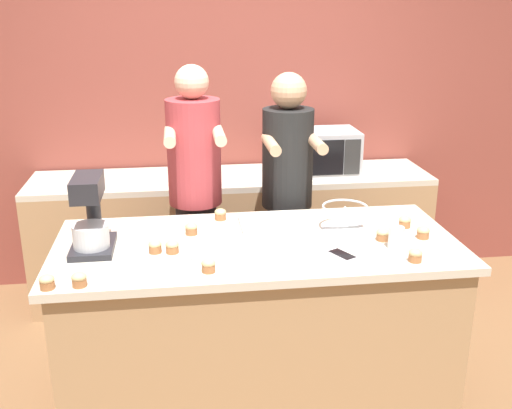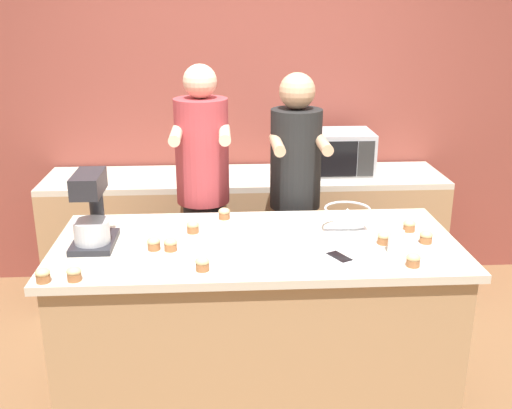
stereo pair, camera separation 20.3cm
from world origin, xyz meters
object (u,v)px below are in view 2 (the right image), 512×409
object	(u,v)px
microwave_oven	(332,153)
cupcake_9	(426,237)
cell_phone	(339,258)
cupcake_5	(193,227)
small_plate	(206,255)
cupcake_10	(74,274)
drinking_glass	(396,242)
cupcake_0	(413,260)
person_right	(295,204)
cupcake_4	(384,238)
cupcake_8	(154,244)
cupcake_3	(43,275)
baking_tray	(274,223)
cupcake_2	(224,213)
cupcake_6	(202,264)
cupcake_1	(409,225)
stand_mixer	(92,214)
mixing_bowl	(347,219)
cupcake_7	(170,244)
person_left	(203,202)

from	to	relation	value
microwave_oven	cupcake_9	bearing A→B (deg)	-81.03
cell_phone	cupcake_5	world-z (taller)	cupcake_5
small_plate	cupcake_10	world-z (taller)	cupcake_10
drinking_glass	cupcake_0	distance (m)	0.17
person_right	cupcake_4	size ratio (longest dim) A/B	26.61
cell_phone	cupcake_4	distance (m)	0.30
cupcake_8	cupcake_3	bearing A→B (deg)	-143.15
cupcake_4	baking_tray	bearing A→B (deg)	151.30
small_plate	cupcake_2	world-z (taller)	cupcake_2
drinking_glass	cupcake_6	world-z (taller)	drinking_glass
cupcake_1	cupcake_2	bearing A→B (deg)	165.60
person_right	cupcake_2	xyz separation A→B (m)	(-0.43, -0.33, 0.06)
cupcake_0	cupcake_5	xyz separation A→B (m)	(-1.00, 0.48, 0.00)
cupcake_3	cupcake_8	bearing A→B (deg)	36.85
baking_tray	drinking_glass	size ratio (longest dim) A/B	3.05
stand_mixer	cupcake_6	bearing A→B (deg)	-31.12
mixing_bowl	cupcake_3	distance (m)	1.49
microwave_oven	cupcake_2	xyz separation A→B (m)	(-0.77, -0.98, -0.09)
cupcake_0	cupcake_4	world-z (taller)	same
person_right	drinking_glass	bearing A→B (deg)	-65.90
small_plate	cupcake_10	size ratio (longest dim) A/B	2.79
cupcake_10	cupcake_4	bearing A→B (deg)	12.83
mixing_bowl	cupcake_1	xyz separation A→B (m)	(0.32, -0.01, -0.04)
drinking_glass	cupcake_3	xyz separation A→B (m)	(-1.58, -0.22, -0.02)
small_plate	cupcake_1	bearing A→B (deg)	14.31
baking_tray	cupcake_3	world-z (taller)	cupcake_3
drinking_glass	baking_tray	bearing A→B (deg)	144.35
cupcake_0	cupcake_5	size ratio (longest dim) A/B	1.00
mixing_bowl	cupcake_0	size ratio (longest dim) A/B	3.79
cell_phone	small_plate	xyz separation A→B (m)	(-0.62, 0.06, 0.00)
cupcake_4	cupcake_8	size ratio (longest dim) A/B	1.00
cupcake_3	cupcake_4	bearing A→B (deg)	12.02
cupcake_2	cupcake_8	distance (m)	0.53
cupcake_5	cupcake_9	xyz separation A→B (m)	(1.15, -0.21, 0.00)
cupcake_6	cupcake_7	world-z (taller)	same
cupcake_6	baking_tray	bearing A→B (deg)	55.78
microwave_oven	cupcake_4	bearing A→B (deg)	-89.70
drinking_glass	cupcake_8	distance (m)	1.15
person_right	cupcake_0	bearing A→B (deg)	-67.67
baking_tray	cupcake_4	xyz separation A→B (m)	(0.52, -0.28, 0.01)
cupcake_5	cell_phone	bearing A→B (deg)	-28.38
drinking_glass	small_plate	size ratio (longest dim) A/B	0.62
cupcake_3	cupcake_9	bearing A→B (deg)	10.62
person_left	mixing_bowl	size ratio (longest dim) A/B	7.23
cupcake_7	cupcake_6	bearing A→B (deg)	-55.97
person_left	cupcake_2	size ratio (longest dim) A/B	27.41
person_left	cupcake_4	bearing A→B (deg)	-39.16
cell_phone	cupcake_7	world-z (taller)	cupcake_7
cupcake_5	cupcake_7	world-z (taller)	same
stand_mixer	cupcake_1	distance (m)	1.60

